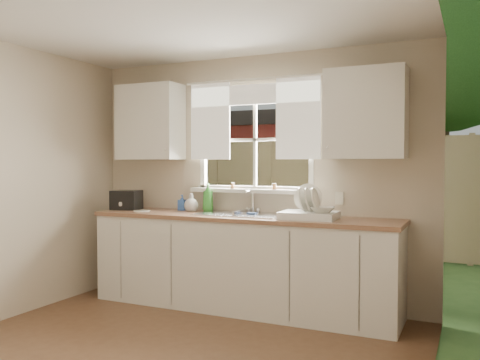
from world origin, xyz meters
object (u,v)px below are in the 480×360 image
at_px(dish_rack, 309,212).
at_px(soap_bottle_a, 208,197).
at_px(cup, 123,205).
at_px(black_appliance, 127,200).

height_order(dish_rack, soap_bottle_a, dish_rack).
height_order(dish_rack, cup, dish_rack).
distance_m(dish_rack, soap_bottle_a, 1.17).
height_order(dish_rack, black_appliance, dish_rack).
bearing_deg(dish_rack, black_appliance, 178.69).
height_order(soap_bottle_a, black_appliance, soap_bottle_a).
distance_m(cup, black_appliance, 0.08).
bearing_deg(cup, soap_bottle_a, 12.27).
bearing_deg(cup, dish_rack, -1.60).
height_order(cup, black_appliance, black_appliance).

